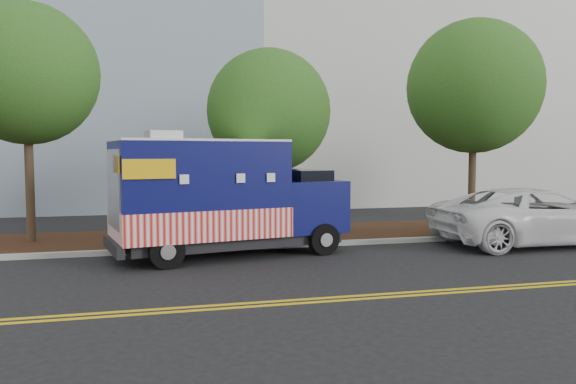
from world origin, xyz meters
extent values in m
plane|color=black|center=(0.00, 0.00, 0.00)|extent=(120.00, 120.00, 0.00)
cube|color=#9E9E99|center=(0.00, 1.40, 0.07)|extent=(120.00, 0.18, 0.15)
cube|color=#321B0E|center=(0.00, 3.50, 0.07)|extent=(120.00, 4.00, 0.15)
cube|color=gold|center=(0.00, -4.45, 0.01)|extent=(120.00, 0.10, 0.01)
cube|color=gold|center=(0.00, -4.70, 0.01)|extent=(120.00, 0.10, 0.01)
cylinder|color=#38281C|center=(-7.03, 3.60, 2.07)|extent=(0.26, 0.26, 4.14)
sphere|color=#224814|center=(-7.03, 3.60, 5.19)|extent=(4.23, 4.23, 4.23)
cylinder|color=#38281C|center=(0.31, 3.35, 1.59)|extent=(0.26, 0.26, 3.19)
sphere|color=#224814|center=(0.31, 3.35, 4.20)|extent=(4.05, 4.05, 4.05)
cylinder|color=#38281C|center=(7.61, 2.94, 2.00)|extent=(0.26, 0.26, 3.99)
sphere|color=#224814|center=(7.61, 2.94, 5.16)|extent=(4.68, 4.68, 4.68)
cube|color=#473828|center=(-4.52, 1.74, 1.20)|extent=(0.06, 0.06, 2.40)
cube|color=black|center=(-1.34, 0.62, 0.44)|extent=(6.13, 3.08, 0.29)
cube|color=#0A0E4C|center=(-2.26, 0.44, 1.88)|extent=(4.77, 3.21, 2.51)
cube|color=red|center=(-2.26, 0.44, 0.99)|extent=(4.83, 3.28, 0.78)
cube|color=white|center=(-2.26, 0.44, 3.16)|extent=(4.77, 3.21, 0.06)
cube|color=#B7B7BA|center=(-3.18, 0.26, 3.29)|extent=(0.98, 0.98, 0.23)
cube|color=#0A0E4C|center=(0.82, 1.05, 1.31)|extent=(2.28, 2.57, 1.46)
cube|color=black|center=(0.77, 1.04, 2.01)|extent=(1.42, 2.20, 0.68)
cube|color=black|center=(1.76, 1.24, 0.82)|extent=(0.49, 2.07, 0.31)
cube|color=black|center=(-4.46, 0.00, 0.47)|extent=(0.64, 2.34, 0.29)
cube|color=#B7B7BA|center=(-4.43, 0.01, 1.93)|extent=(0.41, 1.85, 1.99)
cube|color=#B7B7BA|center=(-2.19, 1.72, 1.93)|extent=(1.85, 0.41, 1.15)
cube|color=#EFB30C|center=(-3.55, -1.08, 2.46)|extent=(1.23, 0.26, 0.47)
cube|color=#EFB30C|center=(-4.04, 1.36, 2.46)|extent=(1.23, 0.26, 0.47)
cylinder|color=black|center=(1.13, 0.02, 0.44)|extent=(0.92, 0.46, 0.88)
cylinder|color=black|center=(0.71, 2.12, 0.44)|extent=(0.92, 0.46, 0.88)
cylinder|color=black|center=(-3.18, -0.83, 0.44)|extent=(0.92, 0.46, 0.88)
cylinder|color=black|center=(-3.59, 1.26, 0.44)|extent=(0.92, 0.46, 0.88)
imported|color=white|center=(8.01, 0.04, 0.88)|extent=(6.40, 3.05, 1.76)
camera|label=1|loc=(-3.67, -14.71, 2.84)|focal=35.00mm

